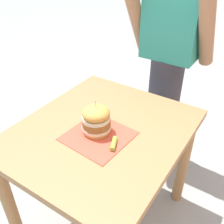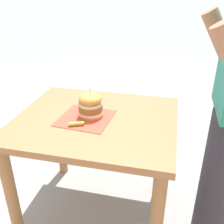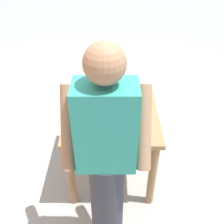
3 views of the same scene
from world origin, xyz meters
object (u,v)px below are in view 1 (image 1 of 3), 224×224
Objects in this scene: patio_table at (102,149)px; sandwich at (96,120)px; pickle_spear at (114,144)px; diner_across_table at (168,59)px.

patio_table is 0.22m from sandwich.
diner_across_table reaches higher than pickle_spear.
sandwich reaches higher than pickle_spear.
pickle_spear reaches higher than patio_table.
diner_across_table is (0.04, 0.79, 0.05)m from sandwich.
pickle_spear is 0.85m from diner_across_table.
patio_table is 5.19× the size of sandwich.
patio_table is 10.91× the size of pickle_spear.
patio_table is 0.57× the size of diner_across_table.
sandwich is 0.11× the size of diner_across_table.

